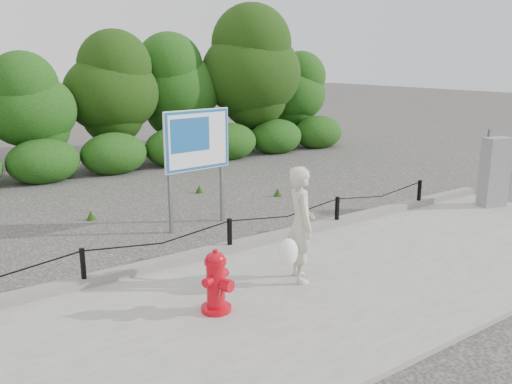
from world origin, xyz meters
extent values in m
plane|color=#2D2B28|center=(0.00, 0.00, 0.00)|extent=(90.00, 90.00, 0.00)
cube|color=gray|center=(0.00, -2.00, 0.04)|extent=(14.00, 4.00, 0.08)
cube|color=slate|center=(0.00, 0.05, 0.15)|extent=(14.00, 0.22, 0.14)
cube|color=black|center=(-2.50, 0.00, 0.38)|extent=(0.06, 0.06, 0.60)
cube|color=black|center=(0.00, 0.00, 0.38)|extent=(0.06, 0.06, 0.60)
cube|color=black|center=(2.50, 0.00, 0.38)|extent=(0.06, 0.06, 0.60)
cube|color=black|center=(5.00, 0.00, 0.38)|extent=(0.06, 0.06, 0.60)
cylinder|color=black|center=(-1.25, 0.00, 0.60)|extent=(2.50, 0.02, 0.02)
cylinder|color=black|center=(1.25, 0.00, 0.60)|extent=(2.50, 0.02, 0.02)
cylinder|color=black|center=(3.75, 0.00, 0.60)|extent=(2.50, 0.02, 0.02)
cylinder|color=black|center=(-1.00, 8.60, 0.85)|extent=(0.18, 0.18, 1.70)
ellipsoid|color=#2D5513|center=(-1.00, 8.60, 2.04)|extent=(2.51, 2.17, 2.72)
cylinder|color=black|center=(1.50, 9.00, 1.01)|extent=(0.18, 0.18, 2.02)
ellipsoid|color=#2D5513|center=(1.50, 9.00, 2.42)|extent=(2.99, 2.58, 3.23)
cylinder|color=black|center=(4.00, 9.40, 1.00)|extent=(0.18, 0.18, 2.01)
ellipsoid|color=#2D5513|center=(4.00, 9.40, 2.41)|extent=(2.97, 2.57, 3.21)
cylinder|color=black|center=(6.50, 8.60, 1.25)|extent=(0.18, 0.18, 2.50)
ellipsoid|color=#2D5513|center=(6.50, 8.60, 3.00)|extent=(3.70, 3.20, 4.00)
cylinder|color=black|center=(8.80, 9.00, 0.86)|extent=(0.18, 0.18, 1.72)
ellipsoid|color=#2D5513|center=(8.80, 9.00, 2.06)|extent=(2.55, 2.20, 2.75)
cylinder|color=#BC0714|center=(-1.33, -1.74, 0.11)|extent=(0.52, 0.52, 0.07)
cylinder|color=#BC0714|center=(-1.33, -1.74, 0.45)|extent=(0.32, 0.32, 0.60)
cylinder|color=#BC0714|center=(-1.33, -1.74, 0.77)|extent=(0.37, 0.37, 0.06)
ellipsoid|color=#BC0714|center=(-1.33, -1.74, 0.80)|extent=(0.33, 0.33, 0.19)
cylinder|color=#BC0714|center=(-1.33, -1.74, 0.91)|extent=(0.09, 0.09, 0.06)
cylinder|color=#BC0714|center=(-1.49, -1.80, 0.55)|extent=(0.15, 0.15, 0.12)
cylinder|color=#BC0714|center=(-1.18, -1.68, 0.55)|extent=(0.15, 0.15, 0.12)
cylinder|color=#BC0714|center=(-1.27, -1.90, 0.48)|extent=(0.20, 0.19, 0.17)
cylinder|color=slate|center=(-1.37, -1.88, 0.39)|extent=(0.01, 0.06, 0.13)
imported|color=beige|center=(0.22, -1.58, 0.94)|extent=(0.64, 0.75, 1.73)
ellipsoid|color=white|center=(-0.13, -1.73, 0.63)|extent=(0.31, 0.24, 0.41)
cube|color=gray|center=(6.40, -0.89, 0.85)|extent=(0.65, 0.48, 1.53)
cube|color=slate|center=(6.40, -0.68, 0.93)|extent=(0.08, 0.08, 1.69)
cube|color=slate|center=(-0.21, 1.76, 1.17)|extent=(0.07, 0.07, 2.35)
cube|color=slate|center=(1.02, 1.86, 1.17)|extent=(0.07, 0.07, 2.35)
cube|color=white|center=(0.41, 1.76, 1.76)|extent=(1.47, 0.17, 1.17)
cube|color=#165AA2|center=(0.41, 1.73, 1.76)|extent=(1.43, 0.13, 1.14)
cube|color=#165AA2|center=(0.24, 1.71, 1.88)|extent=(0.88, 0.08, 0.65)
camera|label=1|loc=(-4.70, -7.35, 3.33)|focal=38.00mm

